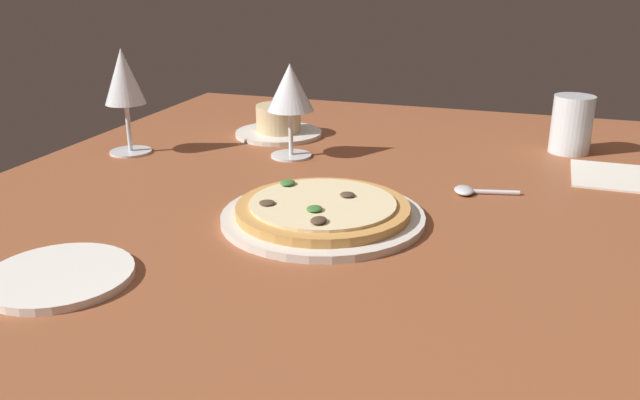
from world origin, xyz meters
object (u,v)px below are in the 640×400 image
wine_glass_far (290,90)px  wine_glass_near (124,81)px  ramekin_on_saucer (279,124)px  pizza_main (320,212)px  water_glass (571,128)px  side_plate (60,276)px  spoon (471,191)px

wine_glass_far → wine_glass_near: wine_glass_near is taller
ramekin_on_saucer → pizza_main: bearing=-151.5°
ramekin_on_saucer → water_glass: water_glass is taller
wine_glass_far → water_glass: wine_glass_far is taller
pizza_main → side_plate: pizza_main is taller
pizza_main → water_glass: water_glass is taller
ramekin_on_saucer → wine_glass_far: bearing=-150.1°
water_glass → spoon: (-27.60, 13.91, -3.99)cm
wine_glass_near → water_glass: size_ratio=1.81×
wine_glass_near → side_plate: 50.60cm
wine_glass_near → water_glass: bearing=-71.5°
wine_glass_near → water_glass: (24.41, -73.01, -8.20)cm
pizza_main → wine_glass_far: 31.51cm
pizza_main → spoon: bearing=-46.7°
wine_glass_near → side_plate: bearing=-155.1°
pizza_main → side_plate: (-24.74, 20.81, -0.71)cm
pizza_main → wine_glass_near: wine_glass_near is taller
wine_glass_near → side_plate: wine_glass_near is taller
ramekin_on_saucer → side_plate: bearing=-179.6°
wine_glass_far → side_plate: bearing=172.3°
pizza_main → ramekin_on_saucer: ramekin_on_saucer is taller
pizza_main → ramekin_on_saucer: 44.64cm
water_glass → pizza_main: bearing=144.5°
ramekin_on_saucer → wine_glass_far: 17.48cm
pizza_main → water_glass: size_ratio=2.64×
side_plate → spoon: 56.45cm
wine_glass_near → wine_glass_far: bearing=-76.7°
water_glass → spoon: water_glass is taller
pizza_main → wine_glass_far: size_ratio=1.66×
side_plate → spoon: size_ratio=1.61×
ramekin_on_saucer → water_glass: 53.07cm
wine_glass_far → wine_glass_near: (-6.54, 27.61, 1.19)cm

